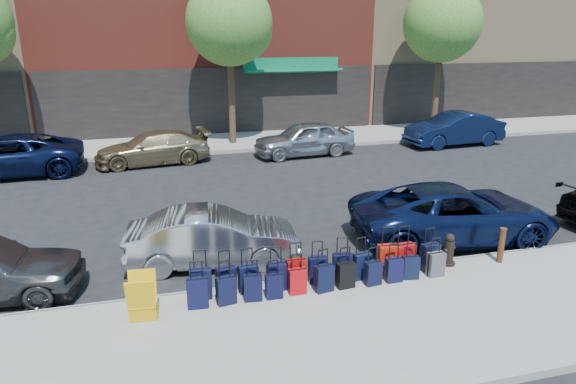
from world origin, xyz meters
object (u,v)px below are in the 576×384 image
object	(u,v)px
bollard	(501,245)
car_far_1	(153,148)
fire_hydrant	(449,250)
car_near_1	(213,238)
car_far_3	(454,129)
suitcase_front_5	(318,269)
tree_right	(445,25)
car_far_0	(6,156)
car_far_2	(304,139)
display_rack	(142,298)
tree_center	(232,25)
car_near_2	(454,213)

from	to	relation	value
bollard	car_far_1	world-z (taller)	car_far_1
fire_hydrant	car_near_1	xyz separation A→B (m)	(-5.10, 1.73, 0.16)
bollard	car_far_3	world-z (taller)	car_far_3
suitcase_front_5	car_far_1	size ratio (longest dim) A/B	0.20
car_far_3	car_near_1	bearing A→B (deg)	-55.84
tree_right	car_far_0	distance (m)	20.36
fire_hydrant	tree_right	bearing A→B (deg)	38.22
suitcase_front_5	car_far_2	distance (m)	11.96
suitcase_front_5	car_far_0	xyz separation A→B (m)	(-8.43, 11.31, 0.31)
car_near_1	car_far_0	size ratio (longest dim) A/B	0.73
fire_hydrant	car_far_2	world-z (taller)	car_far_2
tree_right	car_far_3	distance (m)	5.37
display_rack	car_far_3	size ratio (longest dim) A/B	0.19
suitcase_front_5	bollard	xyz separation A→B (m)	(4.34, -0.17, 0.14)
tree_center	car_near_2	world-z (taller)	tree_center
bollard	display_rack	distance (m)	7.90
suitcase_front_5	car_far_1	xyz separation A→B (m)	(-3.15, 11.73, 0.22)
car_near_1	car_far_3	distance (m)	15.93
tree_right	fire_hydrant	world-z (taller)	tree_right
car_near_1	car_far_0	distance (m)	11.53
suitcase_front_5	car_far_0	world-z (taller)	car_far_0
tree_center	display_rack	world-z (taller)	tree_center
car_near_2	tree_right	bearing A→B (deg)	-23.40
display_rack	car_far_3	distance (m)	18.65
bollard	car_near_1	size ratio (longest dim) A/B	0.21
suitcase_front_5	car_far_0	distance (m)	14.11
tree_center	car_near_1	world-z (taller)	tree_center
fire_hydrant	car_far_1	world-z (taller)	car_far_1
suitcase_front_5	fire_hydrant	xyz separation A→B (m)	(3.13, 0.04, 0.05)
car_near_1	car_near_2	bearing A→B (deg)	-85.33
tree_center	car_near_1	size ratio (longest dim) A/B	1.84
suitcase_front_5	car_near_1	xyz separation A→B (m)	(-1.96, 1.77, 0.21)
tree_right	car_near_2	world-z (taller)	tree_right
tree_center	tree_right	xyz separation A→B (m)	(10.50, 0.00, 0.00)
display_rack	car_near_2	xyz separation A→B (m)	(7.77, 2.19, 0.14)
bollard	car_near_2	bearing A→B (deg)	93.91
bollard	car_far_3	distance (m)	13.34
fire_hydrant	display_rack	size ratio (longest dim) A/B	0.82
suitcase_front_5	car_near_2	world-z (taller)	car_near_2
tree_right	suitcase_front_5	xyz separation A→B (m)	(-11.17, -14.25, -4.97)
bollard	car_far_0	size ratio (longest dim) A/B	0.15
tree_center	suitcase_front_5	xyz separation A→B (m)	(-0.67, -14.25, -4.97)
suitcase_front_5	tree_right	bearing A→B (deg)	55.91
car_near_1	tree_right	bearing A→B (deg)	-40.34
tree_center	display_rack	bearing A→B (deg)	-105.87
tree_center	car_near_2	distance (m)	13.94
car_near_1	car_near_2	distance (m)	6.19
car_far_2	car_far_3	xyz separation A→B (m)	(7.37, 0.11, 0.03)
car_near_2	car_far_0	distance (m)	15.94
car_near_2	display_rack	bearing A→B (deg)	111.15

